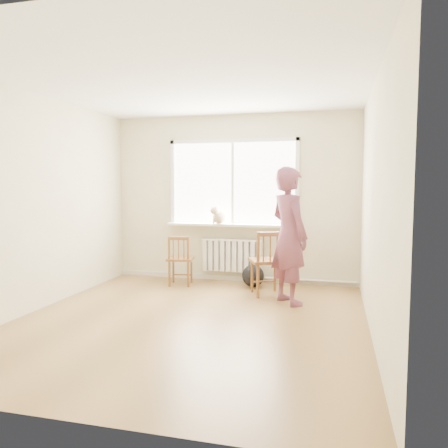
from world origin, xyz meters
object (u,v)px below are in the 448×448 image
Objects in this scene: chair_left at (180,260)px; backpack at (253,276)px; person at (289,236)px; chair_right at (268,263)px; cat at (219,216)px.

chair_left is 2.27× the size of backpack.
chair_left is 0.43× the size of person.
chair_right is at bearing 159.66° from chair_left.
chair_right reaches higher than chair_left.
chair_left is 1.16m from backpack.
chair_right is 0.63m from backpack.
cat is 1.10m from backpack.
cat is at bearing 163.13° from backpack.
cat is (0.53, 0.37, 0.68)m from chair_left.
chair_right is 1.26m from cat.
chair_right is 0.64m from person.
person is at bearing -20.44° from cat.
person reaches higher than chair_right.
cat is at bearing 10.98° from person.
chair_right is (1.42, -0.28, 0.07)m from chair_left.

